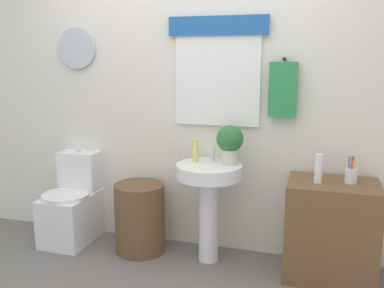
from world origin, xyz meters
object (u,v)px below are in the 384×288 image
object	(u,v)px
wooden_cabinet	(331,230)
lotion_bottle	(319,169)
pedestal_sink	(209,190)
toothbrush_cup	(351,175)
laundry_hamper	(140,218)
toilet	(73,207)
potted_plant	(230,142)
soap_bottle	(195,151)

from	to	relation	value
wooden_cabinet	lotion_bottle	world-z (taller)	lotion_bottle
pedestal_sink	wooden_cabinet	size ratio (longest dim) A/B	1.09
lotion_bottle	toothbrush_cup	xyz separation A→B (m)	(0.21, 0.06, -0.05)
laundry_hamper	toilet	bearing A→B (deg)	177.02
wooden_cabinet	toothbrush_cup	bearing A→B (deg)	10.53
potted_plant	toothbrush_cup	size ratio (longest dim) A/B	1.57
potted_plant	wooden_cabinet	bearing A→B (deg)	-4.63
wooden_cabinet	laundry_hamper	bearing A→B (deg)	180.00
laundry_hamper	pedestal_sink	bearing A→B (deg)	-0.00
pedestal_sink	toothbrush_cup	bearing A→B (deg)	1.15
toilet	pedestal_sink	world-z (taller)	toilet
laundry_hamper	pedestal_sink	xyz separation A→B (m)	(0.57, -0.00, 0.29)
toilet	lotion_bottle	world-z (taller)	lotion_bottle
pedestal_sink	laundry_hamper	bearing A→B (deg)	180.00
potted_plant	lotion_bottle	distance (m)	0.65
toilet	soap_bottle	size ratio (longest dim) A/B	4.42
pedestal_sink	lotion_bottle	size ratio (longest dim) A/B	3.78
laundry_hamper	toothbrush_cup	size ratio (longest dim) A/B	3.00
pedestal_sink	wooden_cabinet	xyz separation A→B (m)	(0.88, 0.00, -0.22)
potted_plant	lotion_bottle	size ratio (longest dim) A/B	1.45
laundry_hamper	potted_plant	world-z (taller)	potted_plant
toilet	pedestal_sink	xyz separation A→B (m)	(1.20, -0.03, 0.27)
toilet	laundry_hamper	distance (m)	0.63
pedestal_sink	soap_bottle	xyz separation A→B (m)	(-0.12, 0.05, 0.28)
pedestal_sink	toilet	bearing A→B (deg)	178.43
toilet	soap_bottle	world-z (taller)	soap_bottle
wooden_cabinet	toothbrush_cup	xyz separation A→B (m)	(0.11, 0.02, 0.40)
pedestal_sink	potted_plant	xyz separation A→B (m)	(0.14, 0.06, 0.36)
soap_bottle	lotion_bottle	world-z (taller)	soap_bottle
potted_plant	toothbrush_cup	distance (m)	0.87
toilet	soap_bottle	xyz separation A→B (m)	(1.08, 0.02, 0.55)
potted_plant	pedestal_sink	bearing A→B (deg)	-156.80
laundry_hamper	pedestal_sink	size ratio (longest dim) A/B	0.73
pedestal_sink	toothbrush_cup	xyz separation A→B (m)	(0.99, 0.02, 0.19)
toilet	wooden_cabinet	xyz separation A→B (m)	(2.08, -0.03, 0.06)
wooden_cabinet	soap_bottle	world-z (taller)	soap_bottle
toothbrush_cup	wooden_cabinet	bearing A→B (deg)	-169.47
pedestal_sink	soap_bottle	distance (m)	0.31
soap_bottle	lotion_bottle	distance (m)	0.90
wooden_cabinet	toilet	bearing A→B (deg)	179.09
pedestal_sink	toothbrush_cup	size ratio (longest dim) A/B	4.09
laundry_hamper	wooden_cabinet	size ratio (longest dim) A/B	0.80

